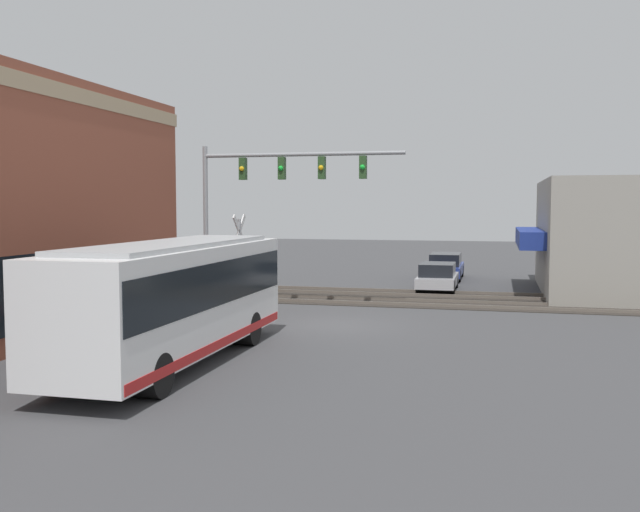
{
  "coord_description": "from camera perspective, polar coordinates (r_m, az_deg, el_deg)",
  "views": [
    {
      "loc": [
        -23.96,
        -5.44,
        4.2
      ],
      "look_at": [
        3.62,
        1.47,
        2.15
      ],
      "focal_mm": 40.0,
      "sensor_mm": 36.0,
      "label": 1
    }
  ],
  "objects": [
    {
      "name": "pedestrian_at_crossing",
      "position": [
        30.72,
        -4.57,
        -2.16
      ],
      "size": [
        0.34,
        0.34,
        1.66
      ],
      "color": "#473828",
      "rests_on": "ground"
    },
    {
      "name": "shop_building",
      "position": [
        36.61,
        23.4,
        1.42
      ],
      "size": [
        11.27,
        9.05,
        5.38
      ],
      "color": "gray",
      "rests_on": "ground"
    },
    {
      "name": "ground_plane",
      "position": [
        24.92,
        1.27,
        -5.57
      ],
      "size": [
        120.0,
        120.0,
        0.0
      ],
      "primitive_type": "plane",
      "color": "#424244"
    },
    {
      "name": "city_bus",
      "position": [
        19.13,
        -11.58,
        -3.24
      ],
      "size": [
        10.01,
        2.59,
        3.22
      ],
      "color": "white",
      "rests_on": "ground"
    },
    {
      "name": "crossing_signal",
      "position": [
        29.9,
        -6.47,
        0.45
      ],
      "size": [
        1.41,
        1.18,
        3.81
      ],
      "color": "gray",
      "rests_on": "ground"
    },
    {
      "name": "parked_car_blue",
      "position": [
        40.81,
        10.03,
        -0.87
      ],
      "size": [
        4.88,
        1.82,
        1.47
      ],
      "color": "navy",
      "rests_on": "ground"
    },
    {
      "name": "rail_track_near",
      "position": [
        30.73,
        3.75,
        -3.68
      ],
      "size": [
        2.6,
        60.0,
        0.15
      ],
      "color": "#332D28",
      "rests_on": "ground"
    },
    {
      "name": "rail_track_far",
      "position": [
        33.86,
        4.73,
        -2.96
      ],
      "size": [
        2.6,
        60.0,
        0.15
      ],
      "color": "#332D28",
      "rests_on": "ground"
    },
    {
      "name": "traffic_signal_gantry",
      "position": [
        29.23,
        -4.09,
        5.76
      ],
      "size": [
        0.42,
        8.46,
        6.62
      ],
      "color": "gray",
      "rests_on": "ground"
    },
    {
      "name": "parked_car_silver",
      "position": [
        35.31,
        9.39,
        -1.72
      ],
      "size": [
        4.27,
        1.82,
        1.36
      ],
      "color": "#B7B7BC",
      "rests_on": "ground"
    }
  ]
}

